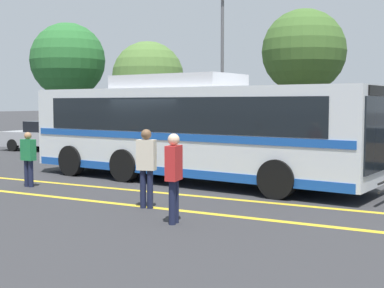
# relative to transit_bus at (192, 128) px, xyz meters

# --- Properties ---
(ground_plane) EXTENTS (220.00, 220.00, 0.00)m
(ground_plane) POSITION_rel_transit_bus_xyz_m (-1.02, -0.23, -1.63)
(ground_plane) COLOR #2D2D30
(lane_strip_0) EXTENTS (31.10, 0.20, 0.01)m
(lane_strip_0) POSITION_rel_transit_bus_xyz_m (0.02, -2.20, -1.63)
(lane_strip_0) COLOR gold
(lane_strip_0) RESTS_ON ground_plane
(lane_strip_1) EXTENTS (31.10, 0.20, 0.01)m
(lane_strip_1) POSITION_rel_transit_bus_xyz_m (0.02, -4.02, -1.63)
(lane_strip_1) COLOR gold
(lane_strip_1) RESTS_ON ground_plane
(curb_strip) EXTENTS (39.10, 0.36, 0.15)m
(curb_strip) POSITION_rel_transit_bus_xyz_m (0.02, 6.76, -1.56)
(curb_strip) COLOR #99999E
(curb_strip) RESTS_ON ground_plane
(transit_bus) EXTENTS (11.60, 3.88, 3.25)m
(transit_bus) POSITION_rel_transit_bus_xyz_m (0.00, 0.00, 0.00)
(transit_bus) COLOR silver
(transit_bus) RESTS_ON ground_plane
(parked_car_0) EXTENTS (4.88, 2.16, 1.49)m
(parked_car_0) POSITION_rel_transit_bus_xyz_m (-11.24, 5.83, -0.89)
(parked_car_0) COLOR #9E9EA3
(parked_car_0) RESTS_ON ground_plane
(parked_car_1) EXTENTS (4.64, 2.13, 1.34)m
(parked_car_1) POSITION_rel_transit_bus_xyz_m (-4.91, 5.90, -0.95)
(parked_car_1) COLOR silver
(parked_car_1) RESTS_ON ground_plane
(parked_car_2) EXTENTS (4.73, 2.17, 1.43)m
(parked_car_2) POSITION_rel_transit_bus_xyz_m (1.86, 5.67, -0.91)
(parked_car_2) COLOR olive
(parked_car_2) RESTS_ON ground_plane
(pedestrian_0) EXTENTS (0.43, 0.25, 1.57)m
(pedestrian_0) POSITION_rel_transit_bus_xyz_m (-3.62, -3.11, -0.75)
(pedestrian_0) COLOR #191E38
(pedestrian_0) RESTS_ON ground_plane
(pedestrian_1) EXTENTS (0.28, 0.45, 1.80)m
(pedestrian_1) POSITION_rel_transit_bus_xyz_m (2.38, -5.20, -0.60)
(pedestrian_1) COLOR #191E38
(pedestrian_1) RESTS_ON ground_plane
(pedestrian_2) EXTENTS (0.46, 0.31, 1.81)m
(pedestrian_2) POSITION_rel_transit_bus_xyz_m (1.05, -4.13, -0.60)
(pedestrian_2) COLOR #191E38
(pedestrian_2) RESTS_ON ground_plane
(street_lamp) EXTENTS (0.51, 0.51, 7.43)m
(street_lamp) POSITION_rel_transit_bus_xyz_m (-2.44, 7.46, 3.65)
(street_lamp) COLOR #59595E
(street_lamp) RESTS_ON ground_plane
(tree_0) EXTENTS (4.46, 4.46, 7.16)m
(tree_0) POSITION_rel_transit_bus_xyz_m (-14.08, 10.64, 3.29)
(tree_0) COLOR #513823
(tree_0) RESTS_ON ground_plane
(tree_1) EXTENTS (3.87, 3.87, 6.70)m
(tree_1) POSITION_rel_transit_bus_xyz_m (0.47, 10.08, 3.12)
(tree_1) COLOR #513823
(tree_1) RESTS_ON ground_plane
(tree_2) EXTENTS (3.96, 3.96, 5.78)m
(tree_2) POSITION_rel_transit_bus_xyz_m (-8.48, 10.75, 2.16)
(tree_2) COLOR #513823
(tree_2) RESTS_ON ground_plane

